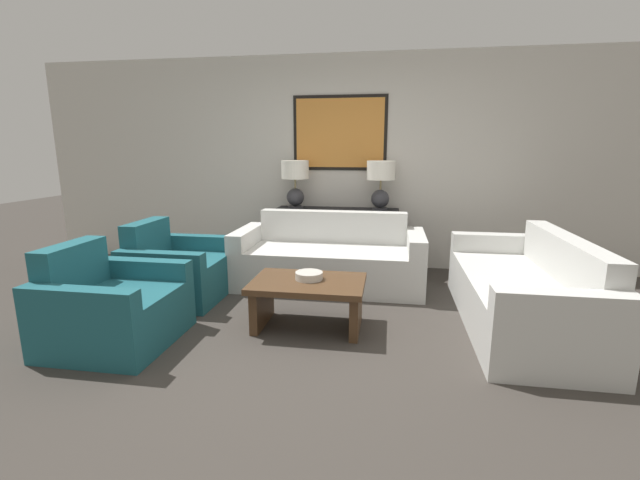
# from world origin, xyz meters

# --- Properties ---
(ground_plane) EXTENTS (20.00, 20.00, 0.00)m
(ground_plane) POSITION_xyz_m (0.00, 0.00, 0.00)
(ground_plane) COLOR #3D3833
(back_wall) EXTENTS (8.09, 0.12, 2.65)m
(back_wall) POSITION_xyz_m (0.00, 2.44, 1.33)
(back_wall) COLOR beige
(back_wall) RESTS_ON ground_plane
(console_table) EXTENTS (1.53, 0.38, 0.77)m
(console_table) POSITION_xyz_m (0.00, 2.17, 0.39)
(console_table) COLOR black
(console_table) RESTS_ON ground_plane
(table_lamp_left) EXTENTS (0.34, 0.34, 0.59)m
(table_lamp_left) POSITION_xyz_m (-0.53, 2.17, 1.15)
(table_lamp_left) COLOR #333338
(table_lamp_left) RESTS_ON console_table
(table_lamp_right) EXTENTS (0.34, 0.34, 0.59)m
(table_lamp_right) POSITION_xyz_m (0.53, 2.17, 1.15)
(table_lamp_right) COLOR #333338
(table_lamp_right) RESTS_ON console_table
(couch_by_back_wall) EXTENTS (2.06, 0.88, 0.80)m
(couch_by_back_wall) POSITION_xyz_m (0.00, 1.50, 0.28)
(couch_by_back_wall) COLOR silver
(couch_by_back_wall) RESTS_ON ground_plane
(couch_by_side) EXTENTS (0.88, 2.06, 0.80)m
(couch_by_side) POSITION_xyz_m (1.81, 0.65, 0.28)
(couch_by_side) COLOR silver
(couch_by_side) RESTS_ON ground_plane
(coffee_table) EXTENTS (0.95, 0.65, 0.42)m
(coffee_table) POSITION_xyz_m (-0.01, 0.31, 0.30)
(coffee_table) COLOR #4C331E
(coffee_table) RESTS_ON ground_plane
(decorative_bowl) EXTENTS (0.24, 0.24, 0.06)m
(decorative_bowl) POSITION_xyz_m (-0.01, 0.35, 0.45)
(decorative_bowl) COLOR beige
(decorative_bowl) RESTS_ON coffee_table
(armchair_near_back_wall) EXTENTS (0.88, 0.92, 0.79)m
(armchair_near_back_wall) POSITION_xyz_m (-1.48, 0.84, 0.28)
(armchair_near_back_wall) COLOR #1E5B66
(armchair_near_back_wall) RESTS_ON ground_plane
(armchair_near_camera) EXTENTS (0.88, 0.92, 0.79)m
(armchair_near_camera) POSITION_xyz_m (-1.48, -0.22, 0.28)
(armchair_near_camera) COLOR #1E5B66
(armchair_near_camera) RESTS_ON ground_plane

